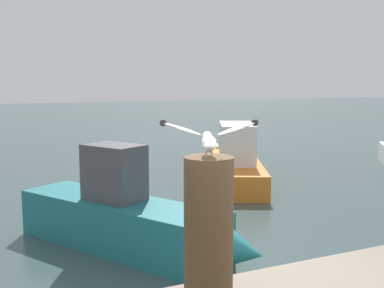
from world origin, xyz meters
The scene contains 4 objects.
mooring_post centered at (-0.79, -0.44, 1.81)m, with size 0.31×0.31×1.01m, color #4C3823.
seagull centered at (-0.79, -0.44, 2.43)m, with size 0.58×0.38×0.23m.
boat_orange centered at (4.67, 8.72, 0.51)m, with size 3.60×5.69×1.89m.
boat_teal centered at (0.21, 4.13, 0.52)m, with size 3.13×4.52×1.76m.
Camera 1 is at (-2.09, -3.02, 2.78)m, focal length 44.36 mm.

